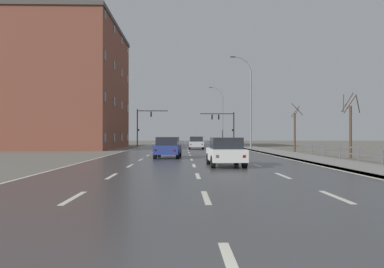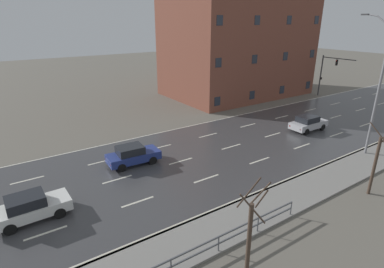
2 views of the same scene
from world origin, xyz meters
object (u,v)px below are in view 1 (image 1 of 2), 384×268
Objects in this scene: traffic_signal_right at (225,122)px; brick_building at (69,87)px; street_lamp_distant at (222,116)px; car_distant at (168,147)px; street_lamp_midground at (250,104)px; traffic_signal_left at (143,122)px; car_near_right at (226,152)px; car_far_right at (196,143)px.

traffic_signal_right is 0.28× the size of brick_building.
car_distant is (-9.14, -49.60, -4.92)m from street_lamp_distant.
car_distant is at bearing -100.44° from street_lamp_distant.
car_distant is at bearing -58.53° from brick_building.
street_lamp_midground reaches higher than car_distant.
street_lamp_midground is at bearing -14.51° from brick_building.
traffic_signal_left is 41.59m from car_near_right.
traffic_signal_right is 13.55m from traffic_signal_left.
traffic_signal_left is 1.43× the size of car_far_right.
traffic_signal_left is 1.43× the size of car_near_right.
car_near_right and car_far_right have the same top height.
street_lamp_distant is 2.07× the size of traffic_signal_right.
street_lamp_midground is 20.10m from car_distant.
brick_building is at bearing -133.59° from traffic_signal_left.
car_far_right is 18.45m from car_distant.
brick_building is at bearing 164.97° from car_far_right.
street_lamp_distant reaches higher than car_near_right.
street_lamp_distant is 1.98× the size of traffic_signal_left.
car_far_right is (-5.37, -16.41, -3.10)m from traffic_signal_right.
street_lamp_distant is 50.68m from car_distant.
car_near_right is (-5.74, -25.03, -4.72)m from street_lamp_midground.
traffic_signal_right is 25.49m from brick_building.
car_near_right is at bearing -60.35° from brick_building.
car_far_right is at bearing -16.60° from brick_building.
street_lamp_midground is 21.26m from traffic_signal_left.
street_lamp_midground is at bearing 75.92° from car_near_right.
brick_building is (-17.05, 5.08, 7.43)m from car_far_right.
street_lamp_midground is 2.73× the size of car_near_right.
street_lamp_distant is at bearing 83.14° from car_near_right.
traffic_signal_left is at bearing 100.94° from car_near_right.
brick_building is (-23.44, 6.07, 2.71)m from street_lamp_midground.
car_distant is at bearing -80.85° from traffic_signal_left.
street_lamp_midground is at bearing -47.06° from traffic_signal_left.
street_lamp_midground is at bearing 65.19° from car_distant.
street_lamp_distant is (-0.03, 32.35, 0.20)m from street_lamp_midground.
car_distant is (-3.43, 7.78, 0.00)m from car_near_right.
street_lamp_distant is 2.81× the size of car_distant.
street_lamp_midground reaches higher than traffic_signal_left.
brick_building is at bearing 124.63° from car_distant.
brick_building reaches higher than traffic_signal_right.
car_distant is (-9.16, -17.25, -4.72)m from street_lamp_midground.
traffic_signal_right is 35.72m from car_distant.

